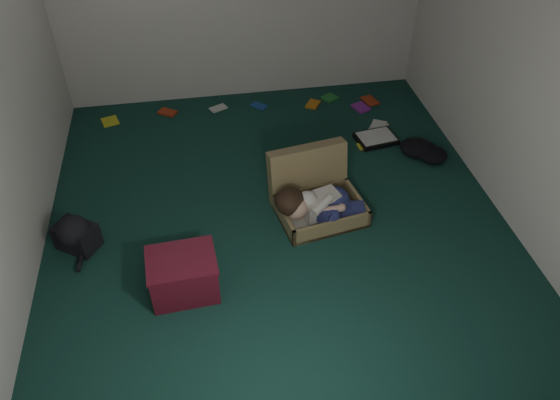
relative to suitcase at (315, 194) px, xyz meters
name	(u,v)px	position (x,y,z in m)	size (l,w,h in m)	color
floor	(277,219)	(-0.36, -0.09, -0.16)	(4.50, 4.50, 0.00)	#143B31
wall_front	(363,348)	(-0.36, -2.34, 1.14)	(4.50, 4.50, 0.00)	white
wall_right	(528,68)	(1.64, -0.09, 1.14)	(4.50, 4.50, 0.00)	white
suitcase	(315,194)	(0.00, 0.00, 0.00)	(0.84, 0.82, 0.54)	#937F51
person	(318,204)	(-0.02, -0.19, 0.04)	(0.81, 0.39, 0.33)	silver
maroon_bin	(183,275)	(-1.20, -0.78, 0.02)	(0.54, 0.44, 0.35)	maroon
backpack	(77,236)	(-2.06, -0.14, -0.04)	(0.41, 0.33, 0.25)	black
clothing_pile	(422,151)	(1.25, 0.59, -0.10)	(0.39, 0.32, 0.12)	black
paper_tray	(376,138)	(0.87, 0.93, -0.13)	(0.45, 0.36, 0.06)	black
book_scatter	(287,113)	(0.04, 1.63, -0.15)	(3.18, 1.23, 0.02)	yellow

